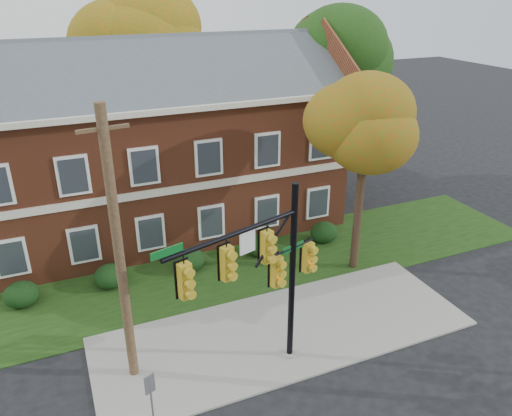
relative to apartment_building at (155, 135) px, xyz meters
name	(u,v)px	position (x,y,z in m)	size (l,w,h in m)	color
ground	(297,348)	(2.00, -11.95, -4.99)	(120.00, 120.00, 0.00)	black
sidewalk	(284,331)	(2.00, -10.95, -4.95)	(14.00, 5.00, 0.08)	gray
grass_strip	(236,268)	(2.00, -5.95, -4.97)	(30.00, 6.00, 0.04)	#193811
apartment_building	(155,135)	(0.00, 0.00, 0.00)	(18.80, 8.80, 9.74)	brown
hedge_far_left	(21,295)	(-7.00, -5.25, -4.46)	(1.40, 1.26, 1.05)	black
hedge_left	(110,276)	(-3.50, -5.25, -4.46)	(1.40, 1.26, 1.05)	black
hedge_center	(190,260)	(0.00, -5.25, -4.46)	(1.40, 1.26, 1.05)	black
hedge_right	(260,245)	(3.50, -5.25, -4.46)	(1.40, 1.26, 1.05)	black
hedge_far_right	(324,232)	(7.00, -5.25, -4.46)	(1.40, 1.26, 1.05)	black
tree_near_right	(373,126)	(7.22, -8.09, 1.68)	(4.50, 4.25, 8.58)	black
tree_right_rear	(343,57)	(11.31, 0.86, 3.13)	(6.30, 5.95, 10.62)	black
tree_far_rear	(143,39)	(1.34, 7.84, 3.86)	(6.84, 6.46, 11.52)	black
traffic_signal	(265,268)	(0.46, -12.54, -0.94)	(5.63, 1.86, 6.52)	gray
utility_pole	(119,253)	(-3.60, -10.97, -0.36)	(1.42, 0.34, 9.13)	#442F1F
sign_post	(151,395)	(-3.50, -13.66, -3.49)	(0.31, 0.16, 2.21)	slate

